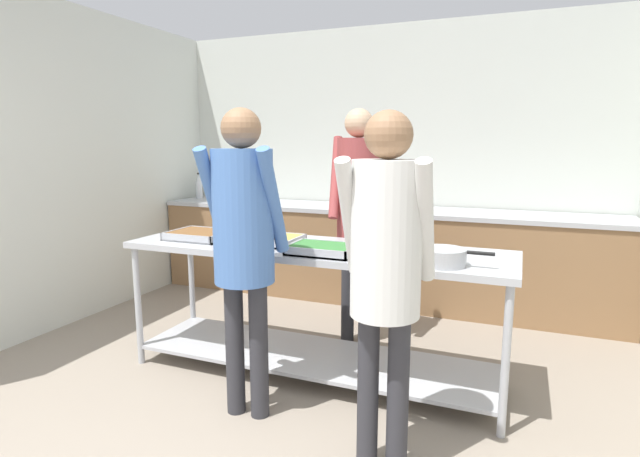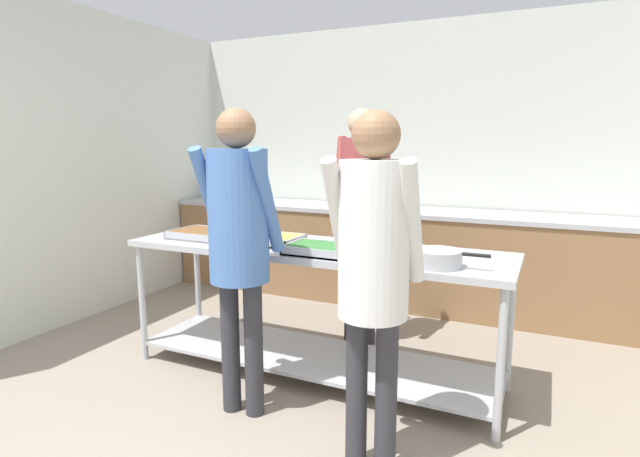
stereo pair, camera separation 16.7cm
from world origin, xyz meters
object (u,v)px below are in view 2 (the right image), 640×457
object	(u,v)px
cook_behind_counter	(361,199)
water_bottle	(211,186)
serving_tray_greens	(320,249)
guest_serving_left	(239,229)
serving_tray_roast	(264,239)
sauce_pan	(438,258)
guest_serving_right	(374,254)
plate_stack	(393,244)
serving_tray_vegetables	(203,234)

from	to	relation	value
cook_behind_counter	water_bottle	size ratio (longest dim) A/B	6.23
serving_tray_greens	guest_serving_left	distance (m)	0.54
guest_serving_left	serving_tray_roast	bearing A→B (deg)	108.68
sauce_pan	water_bottle	world-z (taller)	water_bottle
cook_behind_counter	serving_tray_roast	bearing A→B (deg)	-123.44
serving_tray_greens	guest_serving_right	size ratio (longest dim) A/B	0.24
serving_tray_roast	cook_behind_counter	world-z (taller)	cook_behind_counter
plate_stack	water_bottle	size ratio (longest dim) A/B	0.84
sauce_pan	water_bottle	bearing A→B (deg)	146.50
serving_tray_vegetables	water_bottle	size ratio (longest dim) A/B	1.40
cook_behind_counter	plate_stack	bearing A→B (deg)	-50.75
sauce_pan	cook_behind_counter	bearing A→B (deg)	131.89
guest_serving_right	cook_behind_counter	distance (m)	1.52
serving_tray_greens	sauce_pan	bearing A→B (deg)	-2.10
serving_tray_vegetables	serving_tray_greens	distance (m)	0.97
sauce_pan	serving_tray_greens	bearing A→B (deg)	177.90
guest_serving_left	guest_serving_right	distance (m)	0.84
sauce_pan	guest_serving_right	xyz separation A→B (m)	(-0.17, -0.57, 0.12)
sauce_pan	guest_serving_left	size ratio (longest dim) A/B	0.23
serving_tray_greens	water_bottle	size ratio (longest dim) A/B	1.38
water_bottle	guest_serving_right	bearing A→B (deg)	-42.17
plate_stack	sauce_pan	bearing A→B (deg)	-44.86
plate_stack	cook_behind_counter	xyz separation A→B (m)	(-0.39, 0.48, 0.21)
guest_serving_left	guest_serving_right	bearing A→B (deg)	-11.88
sauce_pan	guest_serving_right	world-z (taller)	guest_serving_right
guest_serving_left	cook_behind_counter	size ratio (longest dim) A/B	0.96
plate_stack	guest_serving_right	xyz separation A→B (m)	(0.19, -0.92, 0.14)
guest_serving_right	water_bottle	world-z (taller)	guest_serving_right
cook_behind_counter	water_bottle	distance (m)	2.49
serving_tray_greens	plate_stack	xyz separation A→B (m)	(0.35, 0.33, 0.00)
serving_tray_vegetables	guest_serving_right	bearing A→B (deg)	-25.55
guest_serving_left	serving_tray_vegetables	bearing A→B (deg)	141.11
serving_tray_vegetables	serving_tray_roast	bearing A→B (deg)	2.92
plate_stack	water_bottle	world-z (taller)	water_bottle
plate_stack	water_bottle	distance (m)	3.07
sauce_pan	water_bottle	xyz separation A→B (m)	(-2.96, 1.96, 0.12)
serving_tray_vegetables	plate_stack	distance (m)	1.33
sauce_pan	cook_behind_counter	size ratio (longest dim) A/B	0.22
serving_tray_roast	guest_serving_left	distance (m)	0.62
serving_tray_vegetables	sauce_pan	bearing A→B (deg)	-4.94
serving_tray_vegetables	guest_serving_left	size ratio (longest dim) A/B	0.23
water_bottle	serving_tray_vegetables	bearing A→B (deg)	-54.44
serving_tray_vegetables	water_bottle	distance (m)	2.24
serving_tray_vegetables	plate_stack	bearing A→B (deg)	9.05
serving_tray_roast	guest_serving_right	world-z (taller)	guest_serving_right
serving_tray_greens	cook_behind_counter	bearing A→B (deg)	92.90
serving_tray_roast	sauce_pan	xyz separation A→B (m)	(1.18, -0.17, 0.02)
plate_stack	cook_behind_counter	size ratio (longest dim) A/B	0.14
cook_behind_counter	water_bottle	bearing A→B (deg)	153.00
guest_serving_left	sauce_pan	bearing A→B (deg)	21.92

